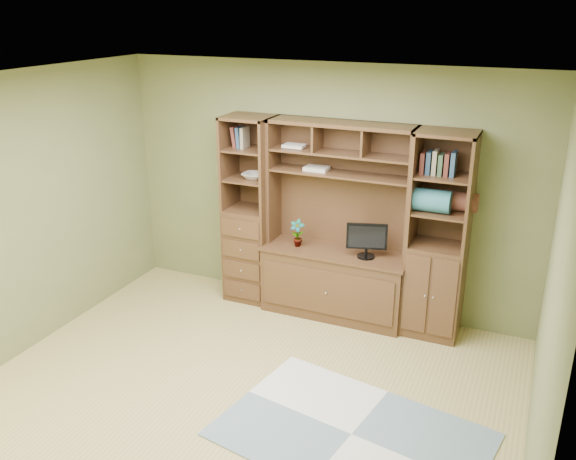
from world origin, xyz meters
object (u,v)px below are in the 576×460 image
at_px(left_tower, 250,210).
at_px(right_tower, 438,237).
at_px(center_hutch, 336,224).
at_px(monitor, 367,234).

xyz_separation_m(left_tower, right_tower, (2.02, 0.00, 0.00)).
height_order(center_hutch, left_tower, same).
height_order(left_tower, monitor, left_tower).
bearing_deg(right_tower, center_hutch, -177.77).
height_order(center_hutch, monitor, center_hutch).
bearing_deg(center_hutch, left_tower, 177.71).
distance_m(right_tower, monitor, 0.69).
bearing_deg(left_tower, monitor, -3.21).
xyz_separation_m(center_hutch, right_tower, (1.02, 0.04, 0.00)).
bearing_deg(center_hutch, right_tower, 2.23).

